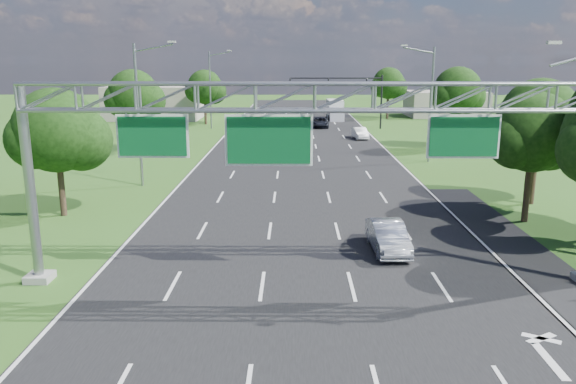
{
  "coord_description": "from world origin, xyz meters",
  "views": [
    {
      "loc": [
        -0.55,
        -9.57,
        8.86
      ],
      "look_at": [
        -0.79,
        15.35,
        3.0
      ],
      "focal_mm": 35.0,
      "sensor_mm": 36.0,
      "label": 1
    }
  ],
  "objects_px": {
    "box_truck": "(335,110)",
    "traffic_signal": "(355,89)",
    "sign_gantry": "(317,113)",
    "silver_sedan": "(388,237)"
  },
  "relations": [
    {
      "from": "silver_sedan",
      "to": "box_truck",
      "type": "height_order",
      "value": "box_truck"
    },
    {
      "from": "traffic_signal",
      "to": "silver_sedan",
      "type": "height_order",
      "value": "traffic_signal"
    },
    {
      "from": "sign_gantry",
      "to": "silver_sedan",
      "type": "xyz_separation_m",
      "value": [
        3.61,
        3.89,
        -6.18
      ]
    },
    {
      "from": "box_truck",
      "to": "sign_gantry",
      "type": "bearing_deg",
      "value": -96.68
    },
    {
      "from": "traffic_signal",
      "to": "box_truck",
      "type": "bearing_deg",
      "value": 97.56
    },
    {
      "from": "box_truck",
      "to": "traffic_signal",
      "type": "bearing_deg",
      "value": -84.28
    },
    {
      "from": "sign_gantry",
      "to": "silver_sedan",
      "type": "bearing_deg",
      "value": 47.07
    },
    {
      "from": "sign_gantry",
      "to": "silver_sedan",
      "type": "relative_size",
      "value": 5.48
    },
    {
      "from": "traffic_signal",
      "to": "box_truck",
      "type": "xyz_separation_m",
      "value": [
        -1.62,
        12.24,
        -3.76
      ]
    },
    {
      "from": "traffic_signal",
      "to": "silver_sedan",
      "type": "bearing_deg",
      "value": -94.12
    }
  ]
}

